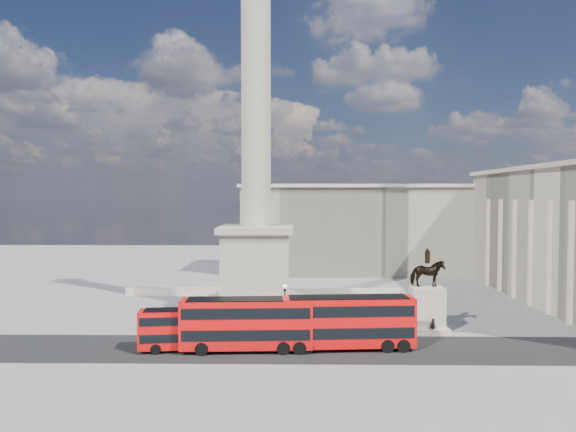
# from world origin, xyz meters

# --- Properties ---
(ground) EXTENTS (180.00, 180.00, 0.00)m
(ground) POSITION_xyz_m (0.00, 0.00, 0.00)
(ground) COLOR gray
(ground) RESTS_ON ground
(asphalt_road) EXTENTS (120.00, 9.00, 0.01)m
(asphalt_road) POSITION_xyz_m (5.00, -10.00, 0.00)
(asphalt_road) COLOR black
(asphalt_road) RESTS_ON ground
(nelsons_column) EXTENTS (14.00, 14.00, 49.85)m
(nelsons_column) POSITION_xyz_m (0.00, 5.00, 12.92)
(nelsons_column) COLOR #ADA690
(nelsons_column) RESTS_ON ground
(balustrade_wall) EXTENTS (40.00, 0.60, 1.10)m
(balustrade_wall) POSITION_xyz_m (0.00, 16.00, 0.55)
(balustrade_wall) COLOR beige
(balustrade_wall) RESTS_ON ground
(building_northeast) EXTENTS (51.00, 17.00, 16.60)m
(building_northeast) POSITION_xyz_m (20.00, 40.00, 8.32)
(building_northeast) COLOR beige
(building_northeast) RESTS_ON ground
(red_bus_a) EXTENTS (9.87, 3.31, 3.92)m
(red_bus_a) POSITION_xyz_m (-4.81, -10.54, 2.06)
(red_bus_a) COLOR red
(red_bus_a) RESTS_ON ground
(red_bus_b) EXTENTS (12.34, 3.44, 4.95)m
(red_bus_b) POSITION_xyz_m (0.38, -10.71, 2.60)
(red_bus_b) COLOR red
(red_bus_b) RESTS_ON ground
(red_bus_c) EXTENTS (12.58, 3.75, 5.03)m
(red_bus_c) POSITION_xyz_m (9.94, -9.98, 2.64)
(red_bus_c) COLOR red
(red_bus_c) RESTS_ON ground
(victorian_lamp) EXTENTS (0.49, 0.49, 5.69)m
(victorian_lamp) POSITION_xyz_m (3.80, -7.06, 3.35)
(victorian_lamp) COLOR black
(victorian_lamp) RESTS_ON ground
(equestrian_statue) EXTENTS (4.34, 3.25, 8.94)m
(equestrian_statue) POSITION_xyz_m (18.94, -3.46, 3.14)
(equestrian_statue) COLOR beige
(equestrian_statue) RESTS_ON ground
(bare_tree_far) EXTENTS (2.01, 2.01, 8.20)m
(bare_tree_far) POSITION_xyz_m (40.16, 10.32, 6.46)
(bare_tree_far) COLOR #332319
(bare_tree_far) RESTS_ON ground
(pedestrian_walking) EXTENTS (0.62, 0.45, 1.59)m
(pedestrian_walking) POSITION_xyz_m (16.58, -6.50, 0.80)
(pedestrian_walking) COLOR #262228
(pedestrian_walking) RESTS_ON ground
(pedestrian_crossing) EXTENTS (0.64, 1.08, 1.72)m
(pedestrian_crossing) POSITION_xyz_m (19.28, -4.72, 0.86)
(pedestrian_crossing) COLOR #262228
(pedestrian_crossing) RESTS_ON ground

